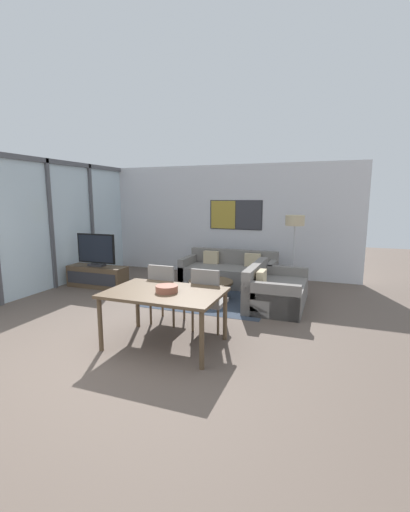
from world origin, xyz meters
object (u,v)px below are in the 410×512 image
at_px(dining_table, 165,296).
at_px(fruit_bowl, 167,288).
at_px(sofa_side, 273,291).
at_px(dining_chair_centre, 208,297).
at_px(floor_lamp, 295,225).
at_px(sofa_main, 230,273).
at_px(coffee_table, 211,285).
at_px(tv_console, 97,277).
at_px(television, 96,250).
at_px(dining_chair_left, 165,292).

bearing_deg(dining_table, fruit_bowl, -27.73).
bearing_deg(sofa_side, dining_chair_centre, 156.06).
height_order(dining_table, floor_lamp, floor_lamp).
height_order(dining_chair_centre, fruit_bowl, dining_chair_centre).
xyz_separation_m(sofa_main, coffee_table, (0.00, -1.30, 0.01)).
distance_m(sofa_side, dining_table, 2.55).
distance_m(coffee_table, dining_table, 2.27).
distance_m(dining_table, fruit_bowl, 0.13).
height_order(tv_console, fruit_bowl, fruit_bowl).
bearing_deg(dining_table, television, 141.95).
relative_size(tv_console, television, 1.43).
bearing_deg(floor_lamp, dining_chair_left, -120.23).
distance_m(sofa_side, fruit_bowl, 2.58).
bearing_deg(fruit_bowl, coffee_table, 94.65).
height_order(tv_console, coffee_table, tv_console).
bearing_deg(floor_lamp, sofa_side, -99.43).
height_order(dining_chair_left, dining_chair_centre, same).
relative_size(dining_chair_centre, fruit_bowl, 3.26).
height_order(sofa_side, dining_table, sofa_side).
bearing_deg(tv_console, television, 90.00).
xyz_separation_m(tv_console, sofa_side, (3.90, 0.06, 0.02)).
bearing_deg(sofa_side, coffee_table, 92.25).
distance_m(tv_console, sofa_side, 3.90).
relative_size(sofa_main, fruit_bowl, 7.17).
bearing_deg(dining_chair_left, sofa_main, 85.28).
relative_size(television, dining_chair_centre, 0.99).
height_order(sofa_side, floor_lamp, floor_lamp).
relative_size(sofa_main, coffee_table, 2.40).
bearing_deg(sofa_side, floor_lamp, -9.43).
distance_m(sofa_side, dining_chair_centre, 1.76).
bearing_deg(dining_table, dining_chair_centre, 61.68).
bearing_deg(coffee_table, tv_console, -179.64).
bearing_deg(dining_chair_left, tv_console, 148.77).
bearing_deg(television, floor_lamp, 18.17).
relative_size(dining_table, dining_chair_centre, 1.59).
distance_m(sofa_main, floor_lamp, 1.83).
relative_size(tv_console, floor_lamp, 0.84).
distance_m(dining_chair_left, floor_lamp, 3.41).
bearing_deg(coffee_table, dining_chair_left, -98.74).
xyz_separation_m(dining_chair_centre, fruit_bowl, (-0.32, -0.71, 0.28)).
relative_size(sofa_main, dining_table, 1.38).
xyz_separation_m(sofa_main, sofa_side, (1.21, -1.25, -0.00)).
height_order(sofa_side, fruit_bowl, fruit_bowl).
xyz_separation_m(sofa_side, fruit_bowl, (-1.03, -2.30, 0.54)).
distance_m(tv_console, dining_chair_left, 2.89).
bearing_deg(coffee_table, fruit_bowl, -85.35).
bearing_deg(television, coffee_table, 0.34).
relative_size(television, coffee_table, 1.08).
distance_m(television, sofa_side, 3.94).
bearing_deg(television, tv_console, -90.00).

